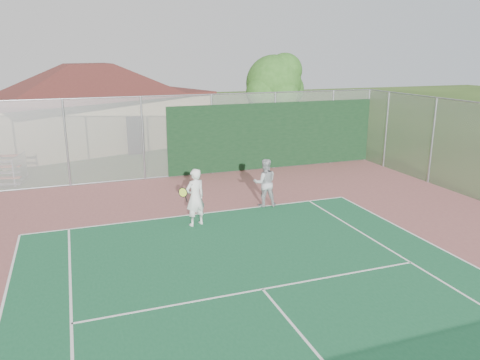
% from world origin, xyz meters
% --- Properties ---
extents(back_fence, '(20.08, 0.11, 3.53)m').
position_xyz_m(back_fence, '(2.11, 16.98, 1.67)').
color(back_fence, gray).
rests_on(back_fence, ground).
extents(side_fence_right, '(0.08, 9.00, 3.50)m').
position_xyz_m(side_fence_right, '(10.00, 12.50, 1.75)').
color(side_fence_right, gray).
rests_on(side_fence_right, ground).
extents(clubhouse, '(14.72, 11.99, 5.50)m').
position_xyz_m(clubhouse, '(-2.55, 26.18, 2.79)').
color(clubhouse, tan).
rests_on(clubhouse, ground).
extents(tree, '(3.75, 3.55, 5.23)m').
position_xyz_m(tree, '(7.41, 22.42, 3.44)').
color(tree, '#312111').
rests_on(tree, ground).
extents(player_white_front, '(0.97, 0.74, 1.81)m').
position_xyz_m(player_white_front, '(-0.38, 10.91, 0.91)').
color(player_white_front, silver).
rests_on(player_white_front, ground).
extents(player_grey_back, '(0.93, 0.79, 1.68)m').
position_xyz_m(player_grey_back, '(2.39, 11.94, 0.84)').
color(player_grey_back, '#A2A5A7').
rests_on(player_grey_back, ground).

